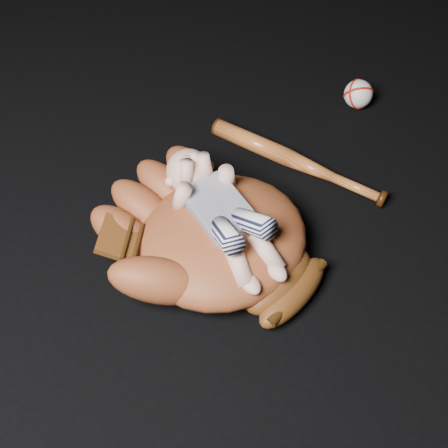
{
  "coord_description": "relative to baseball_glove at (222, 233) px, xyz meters",
  "views": [
    {
      "loc": [
        -0.48,
        -0.75,
        0.98
      ],
      "look_at": [
        -0.09,
        -0.06,
        0.08
      ],
      "focal_mm": 50.0,
      "sensor_mm": 36.0,
      "label": 1
    }
  ],
  "objects": [
    {
      "name": "baseball_glove",
      "position": [
        0.0,
        0.0,
        0.0
      ],
      "size": [
        0.57,
        0.61,
        0.15
      ],
      "primitive_type": null,
      "rotation": [
        0.0,
        0.0,
        0.39
      ],
      "color": "brown",
      "rests_on": "ground"
    },
    {
      "name": "newborn_baby",
      "position": [
        0.01,
        -0.0,
        0.05
      ],
      "size": [
        0.16,
        0.34,
        0.14
      ],
      "primitive_type": null,
      "rotation": [
        0.0,
        0.0,
        0.01
      ],
      "color": "#E5A994",
      "rests_on": "baseball_glove"
    },
    {
      "name": "baseball",
      "position": [
        0.53,
        0.26,
        -0.04
      ],
      "size": [
        0.07,
        0.07,
        0.07
      ],
      "primitive_type": "sphere",
      "rotation": [
        0.0,
        0.0,
        -0.05
      ],
      "color": "silver",
      "rests_on": "ground"
    },
    {
      "name": "baseball_bat",
      "position": [
        0.27,
        0.14,
        -0.06
      ],
      "size": [
        0.23,
        0.4,
        0.04
      ],
      "primitive_type": null,
      "rotation": [
        0.0,
        0.0,
        0.47
      ],
      "color": "#A95220",
      "rests_on": "ground"
    }
  ]
}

